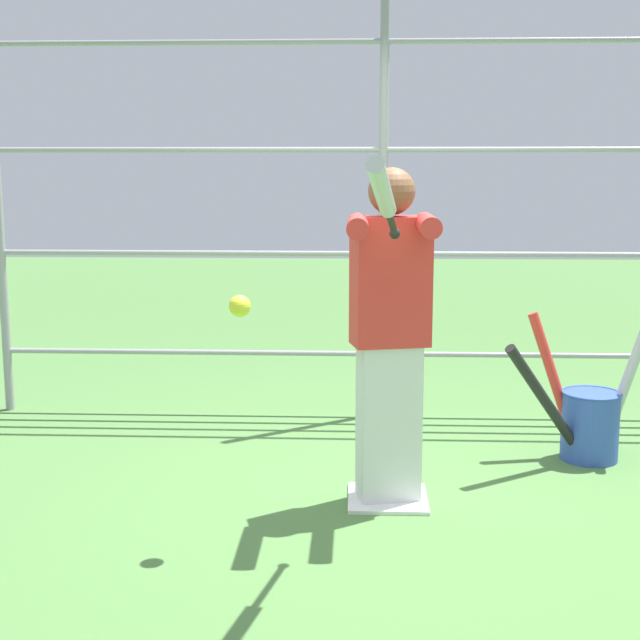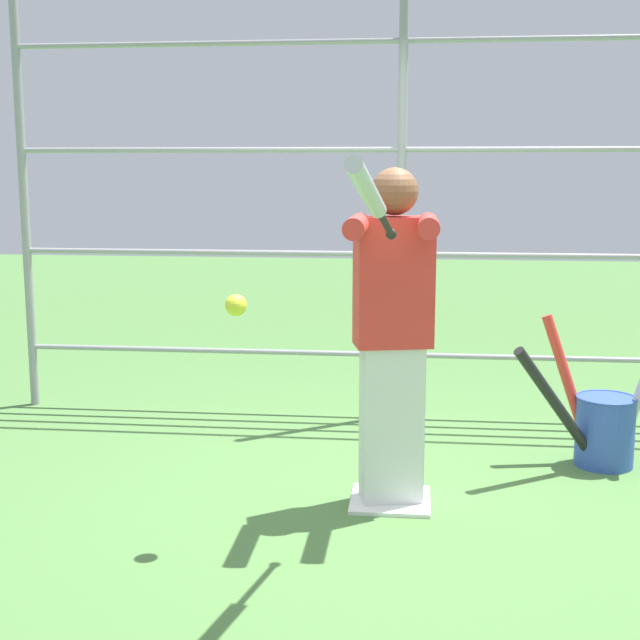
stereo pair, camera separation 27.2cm
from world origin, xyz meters
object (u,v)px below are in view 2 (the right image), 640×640
Objects in this scene: baseball_bat_swinging at (370,196)px; bat_bucket at (602,424)px; softball_in_flight at (236,305)px; batter at (393,327)px.

baseball_bat_swinging is 2.44m from bat_bucket.
baseball_bat_swinging is at bearing 144.13° from softball_in_flight.
batter reaches higher than bat_bucket.
bat_bucket is at bearing -146.61° from softball_in_flight.
batter is 1.15m from baseball_bat_swinging.
softball_in_flight reaches higher than bat_bucket.
baseball_bat_swinging reaches higher than softball_in_flight.
batter is 1.92× the size of baseball_bat_swinging.
bat_bucket is at bearing -148.76° from batter.
softball_in_flight is (0.61, -0.44, -0.49)m from baseball_bat_swinging.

